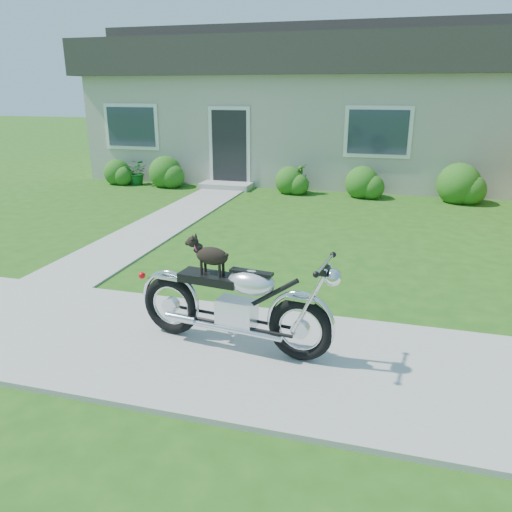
{
  "coord_description": "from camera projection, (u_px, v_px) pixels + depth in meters",
  "views": [
    {
      "loc": [
        3.03,
        -4.44,
        2.65
      ],
      "look_at": [
        1.5,
        1.0,
        0.75
      ],
      "focal_mm": 35.0,
      "sensor_mm": 36.0,
      "label": 1
    }
  ],
  "objects": [
    {
      "name": "walkway",
      "position": [
        171.0,
        219.0,
        10.61
      ],
      "size": [
        1.2,
        8.0,
        0.03
      ],
      "primitive_type": "cube",
      "color": "#9E9B93",
      "rests_on": "ground"
    },
    {
      "name": "potted_plant_right",
      "position": [
        301.0,
        179.0,
        13.19
      ],
      "size": [
        0.45,
        0.45,
        0.79
      ],
      "primitive_type": "imported",
      "rotation": [
        0.0,
        0.0,
        4.7
      ],
      "color": "#31641B",
      "rests_on": "ground"
    },
    {
      "name": "potted_plant_left",
      "position": [
        137.0,
        172.0,
        14.43
      ],
      "size": [
        0.7,
        0.62,
        0.72
      ],
      "primitive_type": "imported",
      "rotation": [
        0.0,
        0.0,
        0.1
      ],
      "color": "#15521C",
      "rests_on": "ground"
    },
    {
      "name": "house",
      "position": [
        303.0,
        105.0,
        15.93
      ],
      "size": [
        12.6,
        7.03,
        4.5
      ],
      "color": "beige",
      "rests_on": "ground"
    },
    {
      "name": "ground",
      "position": [
        105.0,
        334.0,
        5.67
      ],
      "size": [
        80.0,
        80.0,
        0.0
      ],
      "primitive_type": "plane",
      "color": "#235114",
      "rests_on": "ground"
    },
    {
      "name": "motorcycle_with_dog",
      "position": [
        236.0,
        302.0,
        5.16
      ],
      "size": [
        2.22,
        0.62,
        1.16
      ],
      "rotation": [
        0.0,
        0.0,
        -0.12
      ],
      "color": "black",
      "rests_on": "sidewalk"
    },
    {
      "name": "shrub_row",
      "position": [
        297.0,
        179.0,
        13.17
      ],
      "size": [
        10.25,
        1.04,
        1.04
      ],
      "color": "#275E18",
      "rests_on": "ground"
    },
    {
      "name": "sidewalk",
      "position": [
        105.0,
        332.0,
        5.66
      ],
      "size": [
        24.0,
        2.2,
        0.04
      ],
      "primitive_type": "cube",
      "color": "#9E9B93",
      "rests_on": "ground"
    }
  ]
}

